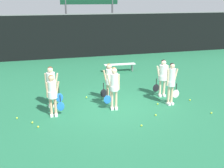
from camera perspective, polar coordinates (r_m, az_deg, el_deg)
name	(u,v)px	position (r m, az deg, el deg)	size (l,w,h in m)	color
ground_plane	(113,105)	(11.05, 0.25, -4.62)	(140.00, 140.00, 0.00)	#216642
fence_windscreen	(78,36)	(19.89, -7.45, 10.35)	(60.00, 0.08, 3.23)	black
bench_courtside	(120,65)	(15.97, 1.70, 4.15)	(1.93, 0.45, 0.48)	silver
player_0	(52,92)	(9.98, -12.84, -1.76)	(0.63, 0.35, 1.62)	tan
player_1	(114,85)	(10.31, 0.42, -0.18)	(0.64, 0.35, 1.74)	beige
player_2	(171,81)	(11.05, 12.80, 0.73)	(0.63, 0.33, 1.79)	beige
player_3	(51,83)	(10.86, -13.08, 0.19)	(0.67, 0.39, 1.70)	beige
player_4	(109,79)	(11.22, -0.64, 0.99)	(0.61, 0.32, 1.66)	tan
player_5	(163,75)	(11.95, 10.99, 2.01)	(0.70, 0.40, 1.71)	beige
tennis_ball_0	(190,100)	(11.99, 16.61, -3.35)	(0.07, 0.07, 0.07)	#CCE033
tennis_ball_1	(86,97)	(11.86, -5.59, -2.89)	(0.07, 0.07, 0.07)	#CCE033
tennis_ball_2	(17,118)	(10.44, -19.99, -6.99)	(0.06, 0.06, 0.06)	#CCE033
tennis_ball_3	(211,113)	(10.95, 20.82, -5.90)	(0.07, 0.07, 0.07)	#CCE033
tennis_ball_4	(156,115)	(10.21, 9.50, -6.68)	(0.06, 0.06, 0.06)	#CCE033
tennis_ball_5	(141,126)	(9.35, 6.44, -8.97)	(0.06, 0.06, 0.06)	#CCE033
tennis_ball_6	(158,104)	(11.25, 9.91, -4.29)	(0.07, 0.07, 0.07)	#CCE033
tennis_ball_7	(32,122)	(9.92, -16.95, -8.01)	(0.07, 0.07, 0.07)	#CCE033
tennis_ball_8	(38,127)	(9.55, -15.79, -8.95)	(0.07, 0.07, 0.07)	#CCE033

